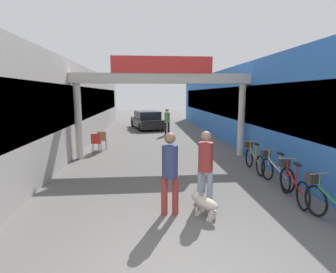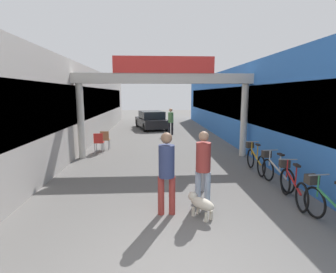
{
  "view_description": "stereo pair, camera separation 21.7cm",
  "coord_description": "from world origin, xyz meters",
  "px_view_note": "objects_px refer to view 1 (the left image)",
  "views": [
    {
      "loc": [
        -0.7,
        -3.22,
        2.59
      ],
      "look_at": [
        0.0,
        4.71,
        1.3
      ],
      "focal_mm": 28.0,
      "sensor_mm": 36.0,
      "label": 1
    },
    {
      "loc": [
        -0.49,
        -3.24,
        2.59
      ],
      "look_at": [
        0.0,
        4.71,
        1.3
      ],
      "focal_mm": 28.0,
      "sensor_mm": 36.0,
      "label": 2
    }
  ],
  "objects_px": {
    "pedestrian_carrying_crate": "(167,120)",
    "bollard_post_metal": "(204,172)",
    "pedestrian_with_dog": "(170,168)",
    "bicycle_red_second": "(292,182)",
    "bicycle_silver_third": "(275,170)",
    "cafe_chair_red_nearer": "(96,141)",
    "cafe_chair_wood_farther": "(102,139)",
    "dog_on_leash": "(204,203)",
    "pedestrian_companion": "(205,163)",
    "bicycle_orange_farthest": "(253,158)",
    "bicycle_green_nearest": "(331,204)",
    "parked_car_black": "(147,120)"
  },
  "relations": [
    {
      "from": "pedestrian_carrying_crate",
      "to": "bollard_post_metal",
      "type": "distance_m",
      "value": 9.88
    },
    {
      "from": "pedestrian_companion",
      "to": "bollard_post_metal",
      "type": "bearing_deg",
      "value": 78.6
    },
    {
      "from": "parked_car_black",
      "to": "dog_on_leash",
      "type": "bearing_deg",
      "value": -85.83
    },
    {
      "from": "bicycle_silver_third",
      "to": "cafe_chair_wood_farther",
      "type": "relative_size",
      "value": 1.9
    },
    {
      "from": "pedestrian_with_dog",
      "to": "bicycle_silver_third",
      "type": "bearing_deg",
      "value": 27.31
    },
    {
      "from": "pedestrian_carrying_crate",
      "to": "bicycle_orange_farthest",
      "type": "bearing_deg",
      "value": -74.39
    },
    {
      "from": "bicycle_green_nearest",
      "to": "bicycle_silver_third",
      "type": "height_order",
      "value": "same"
    },
    {
      "from": "bicycle_green_nearest",
      "to": "pedestrian_with_dog",
      "type": "bearing_deg",
      "value": 166.75
    },
    {
      "from": "pedestrian_carrying_crate",
      "to": "cafe_chair_red_nearer",
      "type": "relative_size",
      "value": 1.91
    },
    {
      "from": "bollard_post_metal",
      "to": "parked_car_black",
      "type": "distance_m",
      "value": 13.15
    },
    {
      "from": "bicycle_silver_third",
      "to": "cafe_chair_red_nearer",
      "type": "relative_size",
      "value": 1.9
    },
    {
      "from": "dog_on_leash",
      "to": "bicycle_orange_farthest",
      "type": "distance_m",
      "value": 4.07
    },
    {
      "from": "pedestrian_with_dog",
      "to": "dog_on_leash",
      "type": "height_order",
      "value": "pedestrian_with_dog"
    },
    {
      "from": "pedestrian_carrying_crate",
      "to": "cafe_chair_red_nearer",
      "type": "distance_m",
      "value": 6.14
    },
    {
      "from": "dog_on_leash",
      "to": "bicycle_red_second",
      "type": "relative_size",
      "value": 0.4
    },
    {
      "from": "bicycle_red_second",
      "to": "cafe_chair_wood_farther",
      "type": "distance_m",
      "value": 8.45
    },
    {
      "from": "bicycle_green_nearest",
      "to": "cafe_chair_wood_farther",
      "type": "relative_size",
      "value": 1.9
    },
    {
      "from": "cafe_chair_wood_farther",
      "to": "bicycle_silver_third",
      "type": "bearing_deg",
      "value": -42.46
    },
    {
      "from": "pedestrian_companion",
      "to": "parked_car_black",
      "type": "height_order",
      "value": "pedestrian_companion"
    },
    {
      "from": "dog_on_leash",
      "to": "bollard_post_metal",
      "type": "distance_m",
      "value": 1.55
    },
    {
      "from": "pedestrian_companion",
      "to": "bicycle_green_nearest",
      "type": "height_order",
      "value": "pedestrian_companion"
    },
    {
      "from": "dog_on_leash",
      "to": "cafe_chair_wood_farther",
      "type": "distance_m",
      "value": 7.76
    },
    {
      "from": "pedestrian_companion",
      "to": "cafe_chair_red_nearer",
      "type": "height_order",
      "value": "pedestrian_companion"
    },
    {
      "from": "pedestrian_with_dog",
      "to": "cafe_chair_wood_farther",
      "type": "height_order",
      "value": "pedestrian_with_dog"
    },
    {
      "from": "cafe_chair_wood_farther",
      "to": "parked_car_black",
      "type": "xyz_separation_m",
      "value": [
        2.16,
        7.51,
        0.1
      ]
    },
    {
      "from": "pedestrian_with_dog",
      "to": "pedestrian_companion",
      "type": "height_order",
      "value": "pedestrian_with_dog"
    },
    {
      "from": "pedestrian_carrying_crate",
      "to": "cafe_chair_wood_farther",
      "type": "distance_m",
      "value": 5.51
    },
    {
      "from": "dog_on_leash",
      "to": "cafe_chair_red_nearer",
      "type": "relative_size",
      "value": 0.75
    },
    {
      "from": "pedestrian_carrying_crate",
      "to": "cafe_chair_red_nearer",
      "type": "bearing_deg",
      "value": -125.51
    },
    {
      "from": "bicycle_silver_third",
      "to": "bicycle_red_second",
      "type": "bearing_deg",
      "value": -96.04
    },
    {
      "from": "pedestrian_companion",
      "to": "cafe_chair_red_nearer",
      "type": "bearing_deg",
      "value": 121.52
    },
    {
      "from": "pedestrian_carrying_crate",
      "to": "cafe_chair_wood_farther",
      "type": "bearing_deg",
      "value": -128.36
    },
    {
      "from": "cafe_chair_red_nearer",
      "to": "parked_car_black",
      "type": "xyz_separation_m",
      "value": [
        2.31,
        8.2,
        0.1
      ]
    },
    {
      "from": "dog_on_leash",
      "to": "pedestrian_carrying_crate",
      "type": "bearing_deg",
      "value": 89.06
    },
    {
      "from": "cafe_chair_red_nearer",
      "to": "cafe_chair_wood_farther",
      "type": "xyz_separation_m",
      "value": [
        0.15,
        0.68,
        0.0
      ]
    },
    {
      "from": "cafe_chair_red_nearer",
      "to": "cafe_chair_wood_farther",
      "type": "height_order",
      "value": "same"
    },
    {
      "from": "pedestrian_carrying_crate",
      "to": "parked_car_black",
      "type": "distance_m",
      "value": 3.46
    },
    {
      "from": "pedestrian_with_dog",
      "to": "pedestrian_companion",
      "type": "xyz_separation_m",
      "value": [
        0.87,
        0.44,
        -0.03
      ]
    },
    {
      "from": "pedestrian_with_dog",
      "to": "pedestrian_carrying_crate",
      "type": "bearing_deg",
      "value": 85.43
    },
    {
      "from": "bicycle_silver_third",
      "to": "cafe_chair_red_nearer",
      "type": "height_order",
      "value": "bicycle_silver_third"
    },
    {
      "from": "parked_car_black",
      "to": "pedestrian_with_dog",
      "type": "bearing_deg",
      "value": -88.59
    },
    {
      "from": "pedestrian_with_dog",
      "to": "pedestrian_carrying_crate",
      "type": "height_order",
      "value": "pedestrian_with_dog"
    },
    {
      "from": "bicycle_red_second",
      "to": "bollard_post_metal",
      "type": "bearing_deg",
      "value": 159.29
    },
    {
      "from": "pedestrian_with_dog",
      "to": "bicycle_silver_third",
      "type": "distance_m",
      "value": 3.66
    },
    {
      "from": "pedestrian_companion",
      "to": "parked_car_black",
      "type": "distance_m",
      "value": 14.02
    },
    {
      "from": "dog_on_leash",
      "to": "bollard_post_metal",
      "type": "height_order",
      "value": "bollard_post_metal"
    },
    {
      "from": "pedestrian_with_dog",
      "to": "bicycle_red_second",
      "type": "relative_size",
      "value": 1.07
    },
    {
      "from": "pedestrian_companion",
      "to": "parked_car_black",
      "type": "bearing_deg",
      "value": 95.03
    },
    {
      "from": "bicycle_red_second",
      "to": "bicycle_silver_third",
      "type": "bearing_deg",
      "value": 83.96
    },
    {
      "from": "pedestrian_with_dog",
      "to": "bollard_post_metal",
      "type": "bearing_deg",
      "value": 51.55
    }
  ]
}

